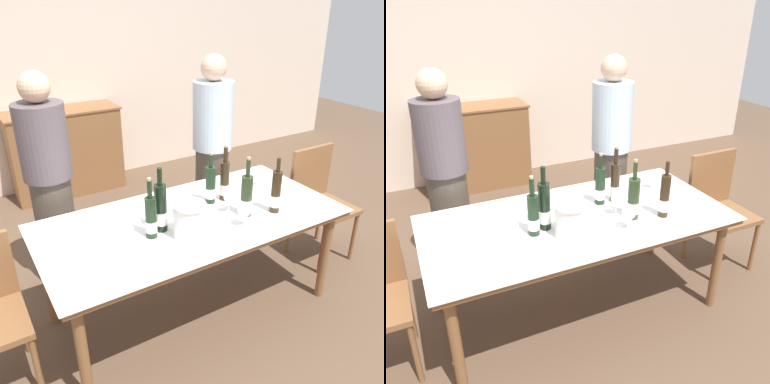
# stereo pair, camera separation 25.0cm
# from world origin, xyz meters

# --- Properties ---
(ground_plane) EXTENTS (12.00, 12.00, 0.00)m
(ground_plane) POSITION_xyz_m (0.00, 0.00, 0.00)
(ground_plane) COLOR brown
(back_wall) EXTENTS (8.00, 0.10, 2.80)m
(back_wall) POSITION_xyz_m (0.00, 2.68, 1.40)
(back_wall) COLOR beige
(back_wall) RESTS_ON ground_plane
(sideboard_cabinet) EXTENTS (1.19, 0.46, 0.93)m
(sideboard_cabinet) POSITION_xyz_m (-0.17, 2.39, 0.47)
(sideboard_cabinet) COLOR brown
(sideboard_cabinet) RESTS_ON ground_plane
(dining_table) EXTENTS (1.93, 0.94, 0.73)m
(dining_table) POSITION_xyz_m (0.00, 0.00, 0.67)
(dining_table) COLOR brown
(dining_table) RESTS_ON ground_plane
(ice_bucket) EXTENTS (0.20, 0.20, 0.21)m
(ice_bucket) POSITION_xyz_m (-0.13, -0.18, 0.84)
(ice_bucket) COLOR white
(ice_bucket) RESTS_ON dining_table
(wine_bottle_0) EXTENTS (0.08, 0.08, 0.40)m
(wine_bottle_0) POSITION_xyz_m (0.31, -0.15, 0.86)
(wine_bottle_0) COLOR #28381E
(wine_bottle_0) RESTS_ON dining_table
(wine_bottle_1) EXTENTS (0.06, 0.06, 0.40)m
(wine_bottle_1) POSITION_xyz_m (0.33, 0.11, 0.86)
(wine_bottle_1) COLOR #332314
(wine_bottle_1) RESTS_ON dining_table
(wine_bottle_2) EXTENTS (0.07, 0.07, 0.37)m
(wine_bottle_2) POSITION_xyz_m (-0.32, -0.07, 0.85)
(wine_bottle_2) COLOR black
(wine_bottle_2) RESTS_ON dining_table
(wine_bottle_3) EXTENTS (0.08, 0.08, 0.40)m
(wine_bottle_3) POSITION_xyz_m (-0.24, -0.03, 0.87)
(wine_bottle_3) COLOR black
(wine_bottle_3) RESTS_ON dining_table
(wine_bottle_4) EXTENTS (0.06, 0.06, 0.37)m
(wine_bottle_4) POSITION_xyz_m (0.50, -0.21, 0.86)
(wine_bottle_4) COLOR #332314
(wine_bottle_4) RESTS_ON dining_table
(wine_bottle_5) EXTENTS (0.07, 0.07, 0.36)m
(wine_bottle_5) POSITION_xyz_m (0.22, 0.12, 0.85)
(wine_bottle_5) COLOR black
(wine_bottle_5) RESTS_ON dining_table
(wine_glass_0) EXTENTS (0.08, 0.08, 0.15)m
(wine_glass_0) POSITION_xyz_m (0.22, -0.25, 0.83)
(wine_glass_0) COLOR white
(wine_glass_0) RESTS_ON dining_table
(wine_glass_1) EXTENTS (0.07, 0.07, 0.13)m
(wine_glass_1) POSITION_xyz_m (0.67, 0.17, 0.81)
(wine_glass_1) COLOR white
(wine_glass_1) RESTS_ON dining_table
(wine_glass_2) EXTENTS (0.07, 0.07, 0.15)m
(wine_glass_2) POSITION_xyz_m (0.24, -0.07, 0.84)
(wine_glass_2) COLOR white
(wine_glass_2) RESTS_ON dining_table
(chair_right_end) EXTENTS (0.42, 0.42, 0.92)m
(chair_right_end) POSITION_xyz_m (1.26, 0.09, 0.53)
(chair_right_end) COLOR brown
(chair_right_end) RESTS_ON ground_plane
(person_host) EXTENTS (0.33, 0.33, 1.59)m
(person_host) POSITION_xyz_m (-0.69, 0.77, 0.80)
(person_host) COLOR #51473D
(person_host) RESTS_ON ground_plane
(person_guest_left) EXTENTS (0.33, 0.33, 1.61)m
(person_guest_left) POSITION_xyz_m (0.66, 0.75, 0.81)
(person_guest_left) COLOR #51473D
(person_guest_left) RESTS_ON ground_plane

